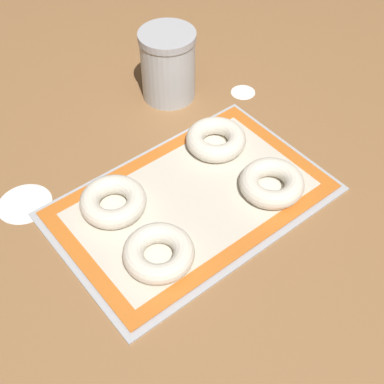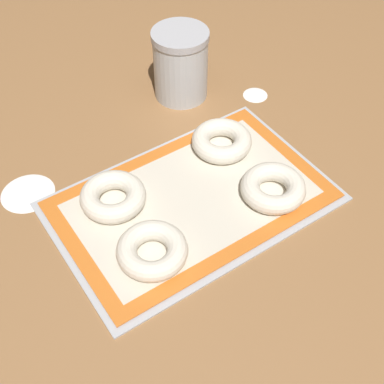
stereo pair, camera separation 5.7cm
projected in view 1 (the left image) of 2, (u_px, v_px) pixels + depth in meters
The scene contains 10 objects.
ground_plane at pixel (194, 211), 1.03m from camera, with size 2.80×2.80×0.00m, color olive.
baking_tray at pixel (192, 201), 1.04m from camera, with size 0.53×0.34×0.01m.
baking_mat at pixel (192, 199), 1.04m from camera, with size 0.51×0.32×0.00m.
bagel_front_left at pixel (159, 253), 0.93m from camera, with size 0.13×0.13×0.04m.
bagel_front_right at pixel (272, 183), 1.04m from camera, with size 0.13×0.13×0.04m.
bagel_back_left at pixel (113, 201), 1.01m from camera, with size 0.13×0.13×0.04m.
bagel_back_right at pixel (216, 139), 1.13m from camera, with size 0.13×0.13×0.04m.
flour_canister at pixel (168, 65), 1.21m from camera, with size 0.13×0.13×0.16m.
flour_patch_near at pixel (243, 92), 1.28m from camera, with size 0.06×0.06×0.00m.
flour_patch_far at pixel (24, 203), 1.04m from camera, with size 0.11×0.10×0.00m.
Camera 1 is at (-0.42, -0.51, 0.79)m, focal length 50.00 mm.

